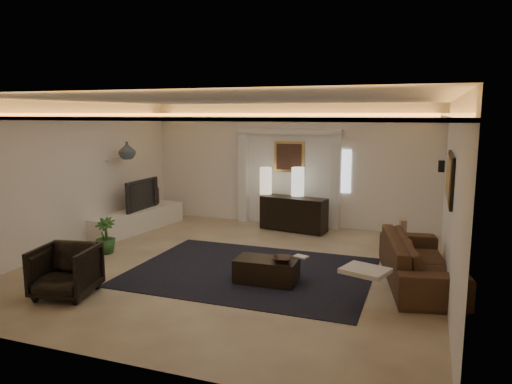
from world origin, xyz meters
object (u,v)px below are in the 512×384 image
(coffee_table, at_px, (267,270))
(armchair, at_px, (66,271))
(console, at_px, (294,214))
(sofa, at_px, (420,261))

(coffee_table, xyz_separation_m, armchair, (-2.60, -1.55, 0.17))
(console, xyz_separation_m, sofa, (2.81, -2.64, -0.03))
(coffee_table, bearing_deg, console, 96.73)
(coffee_table, height_order, armchair, armchair)
(sofa, bearing_deg, coffee_table, 98.07)
(console, height_order, sofa, console)
(sofa, xyz_separation_m, coffee_table, (-2.29, -0.81, -0.16))
(coffee_table, bearing_deg, sofa, 17.78)
(console, relative_size, coffee_table, 1.55)
(sofa, distance_m, armchair, 5.43)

